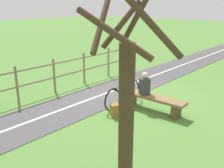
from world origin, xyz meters
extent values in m
plane|color=#548438|center=(0.00, 0.00, 0.00)|extent=(80.00, 80.00, 0.00)
cube|color=#4C494C|center=(1.08, 4.00, 0.01)|extent=(3.33, 36.05, 0.02)
cube|color=silver|center=(1.08, 4.00, 0.02)|extent=(1.33, 31.98, 0.00)
cube|color=brown|center=(-1.14, 0.41, 0.43)|extent=(2.09, 0.46, 0.08)
cube|color=brown|center=(-1.92, 0.41, 0.20)|extent=(0.16, 0.40, 0.39)
cube|color=brown|center=(-0.36, 0.42, 0.20)|extent=(0.16, 0.40, 0.39)
cylinder|color=#38383D|center=(-0.84, 0.42, 0.72)|extent=(0.36, 0.36, 0.50)
sphere|color=beige|center=(-0.84, 0.42, 1.06)|extent=(0.20, 0.20, 0.20)
torus|color=black|center=(-0.22, 1.21, 0.36)|extent=(0.05, 0.72, 0.72)
torus|color=black|center=(-0.22, 0.16, 0.36)|extent=(0.05, 0.72, 0.72)
cylinder|color=black|center=(-0.22, 0.69, 0.67)|extent=(0.04, 0.90, 0.04)
cylinder|color=black|center=(-0.22, 0.84, 0.52)|extent=(0.04, 0.65, 0.34)
cylinder|color=black|center=(-0.22, 0.53, 0.77)|extent=(0.03, 0.03, 0.20)
cube|color=black|center=(-0.22, 0.53, 0.88)|extent=(0.08, 0.20, 0.05)
cube|color=olive|center=(-0.53, 1.45, 0.19)|extent=(0.36, 0.37, 0.37)
cube|color=#A57A2A|center=(-0.42, 1.36, 0.13)|extent=(0.14, 0.18, 0.17)
cylinder|color=#847051|center=(2.36, -3.15, 0.63)|extent=(0.08, 0.08, 1.26)
cylinder|color=#847051|center=(2.40, -1.69, 0.63)|extent=(0.08, 0.08, 1.26)
cylinder|color=#847051|center=(2.45, -0.23, 0.63)|extent=(0.08, 0.08, 1.26)
cylinder|color=#847051|center=(2.49, 1.24, 0.63)|extent=(0.08, 0.08, 1.26)
cylinder|color=#847051|center=(2.53, 2.70, 0.63)|extent=(0.08, 0.08, 1.26)
cylinder|color=#847051|center=(2.47, 0.51, 1.07)|extent=(0.28, 7.30, 0.06)
cylinder|color=#847051|center=(2.47, 0.51, 0.56)|extent=(0.28, 7.30, 0.06)
cylinder|color=#473323|center=(-2.77, 3.98, 1.32)|extent=(0.23, 0.23, 2.65)
cylinder|color=#473323|center=(-2.54, 3.83, 2.87)|extent=(0.40, 0.56, 0.69)
cylinder|color=#473323|center=(-2.43, 4.14, 2.88)|extent=(0.41, 0.76, 0.72)
cylinder|color=#473323|center=(-2.76, 3.63, 3.11)|extent=(0.76, 0.10, 1.17)
cylinder|color=#473323|center=(-3.17, 4.36, 3.11)|extent=(0.86, 0.89, 1.18)
cylinder|color=#473323|center=(-2.91, 4.43, 2.82)|extent=(0.96, 0.36, 0.61)
camera|label=1|loc=(-4.83, 6.80, 3.18)|focal=41.33mm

